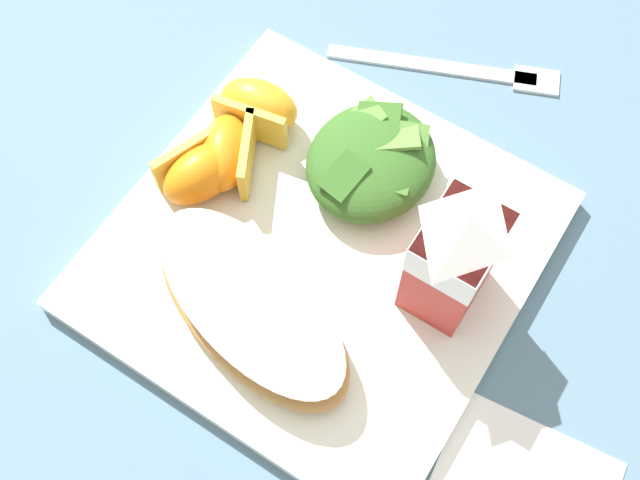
# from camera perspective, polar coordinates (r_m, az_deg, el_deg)

# --- Properties ---
(ground) EXTENTS (3.00, 3.00, 0.00)m
(ground) POSITION_cam_1_polar(r_m,az_deg,el_deg) (0.56, 0.00, -1.13)
(ground) COLOR slate
(white_plate) EXTENTS (0.28, 0.28, 0.02)m
(white_plate) POSITION_cam_1_polar(r_m,az_deg,el_deg) (0.55, 0.00, -0.79)
(white_plate) COLOR white
(white_plate) RESTS_ON ground
(cheesy_pizza_bread) EXTENTS (0.12, 0.19, 0.04)m
(cheesy_pizza_bread) POSITION_cam_1_polar(r_m,az_deg,el_deg) (0.51, -5.08, -4.91)
(cheesy_pizza_bread) COLOR #B77F42
(cheesy_pizza_bread) RESTS_ON white_plate
(green_salad_pile) EXTENTS (0.10, 0.09, 0.04)m
(green_salad_pile) POSITION_cam_1_polar(r_m,az_deg,el_deg) (0.55, 3.91, 5.74)
(green_salad_pile) COLOR #336023
(green_salad_pile) RESTS_ON white_plate
(milk_carton) EXTENTS (0.06, 0.05, 0.11)m
(milk_carton) POSITION_cam_1_polar(r_m,az_deg,el_deg) (0.48, 10.00, -0.95)
(milk_carton) COLOR #B7332D
(milk_carton) RESTS_ON white_plate
(orange_wedge_front) EXTENTS (0.05, 0.07, 0.04)m
(orange_wedge_front) POSITION_cam_1_polar(r_m,az_deg,el_deg) (0.58, -4.58, 9.73)
(orange_wedge_front) COLOR orange
(orange_wedge_front) RESTS_ON white_plate
(orange_wedge_middle) EXTENTS (0.07, 0.06, 0.04)m
(orange_wedge_middle) POSITION_cam_1_polar(r_m,az_deg,el_deg) (0.56, -6.83, 6.37)
(orange_wedge_middle) COLOR orange
(orange_wedge_middle) RESTS_ON white_plate
(orange_wedge_rear) EXTENTS (0.07, 0.06, 0.04)m
(orange_wedge_rear) POSITION_cam_1_polar(r_m,az_deg,el_deg) (0.56, -8.81, 5.01)
(orange_wedge_rear) COLOR orange
(orange_wedge_rear) RESTS_ON white_plate
(metal_fork) EXTENTS (0.09, 0.18, 0.01)m
(metal_fork) POSITION_cam_1_polar(r_m,az_deg,el_deg) (0.65, 10.45, 12.27)
(metal_fork) COLOR silver
(metal_fork) RESTS_ON ground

